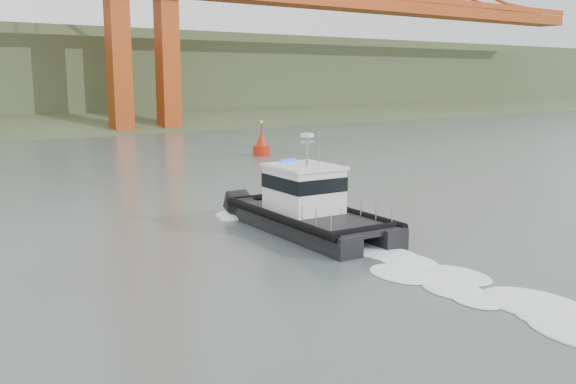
# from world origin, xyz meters

# --- Properties ---
(ground) EXTENTS (400.00, 400.00, 0.00)m
(ground) POSITION_xyz_m (0.00, 0.00, 0.00)
(ground) COLOR #495753
(ground) RESTS_ON ground
(patrol_boat) EXTENTS (4.99, 11.82, 5.61)m
(patrol_boat) POSITION_xyz_m (2.33, 8.00, 1.41)
(patrol_boat) COLOR black
(patrol_boat) RESTS_ON ground
(nav_buoy) EXTENTS (1.93, 1.93, 4.03)m
(nav_buoy) POSITION_xyz_m (19.58, 38.61, 1.06)
(nav_buoy) COLOR red
(nav_buoy) RESTS_ON ground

